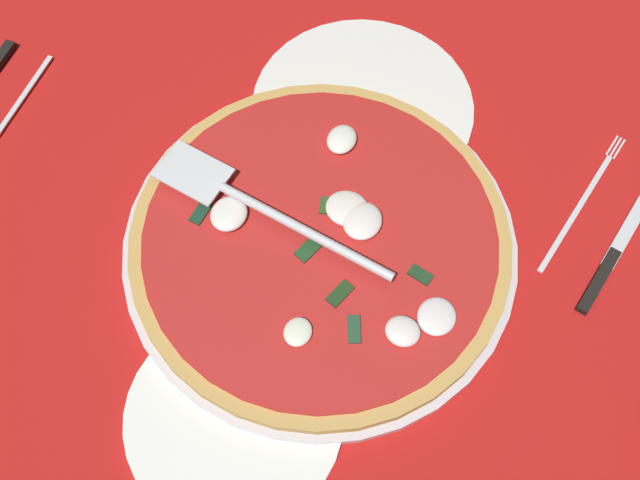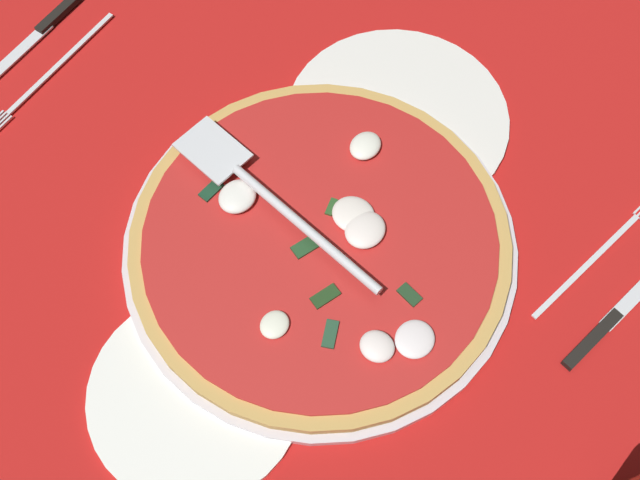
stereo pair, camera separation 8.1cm
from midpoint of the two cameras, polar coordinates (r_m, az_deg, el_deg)
name	(u,v)px [view 2 (the right image)]	position (r cm, az deg, el deg)	size (l,w,h in cm)	color
ground_plane	(280,241)	(83.90, -0.17, -0.39)	(114.01, 114.01, 0.80)	red
checker_pattern	(280,240)	(83.49, -0.17, -0.25)	(114.01, 114.01, 0.10)	white
pizza_pan	(320,247)	(82.38, 2.80, -0.81)	(41.39, 41.39, 1.38)	silver
dinner_plate_left	(397,119)	(91.71, 8.17, 8.52)	(25.69, 25.69, 1.00)	white
dinner_plate_right	(196,394)	(77.44, -6.06, -11.40)	(21.06, 21.06, 1.00)	white
pizza	(321,241)	(81.01, 2.90, -0.36)	(39.71, 39.71, 2.91)	tan
pizza_server	(271,199)	(80.40, -0.76, 2.73)	(6.55, 27.70, 1.00)	silver
place_setting_near	(46,53)	(101.06, -17.18, 12.67)	(22.19, 12.39, 1.40)	white
place_setting_far	(607,287)	(87.54, 22.71, -3.45)	(22.64, 15.15, 1.40)	white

